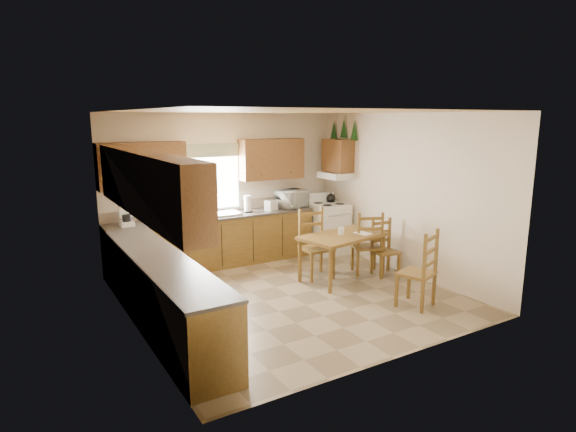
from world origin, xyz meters
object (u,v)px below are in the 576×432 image
chair_near_left (417,268)px  chair_far_left (317,244)px  chair_near_right (367,242)px  dining_table (342,257)px  chair_far_right (386,248)px  microwave (292,199)px  stove (329,229)px

chair_near_left → chair_far_left: chair_far_left is taller
chair_near_right → chair_far_left: (-0.85, 0.26, 0.03)m
dining_table → chair_far_right: 0.77m
microwave → chair_near_right: bearing=-96.9°
chair_near_right → chair_far_left: chair_far_left is taller
chair_near_left → microwave: bearing=-108.9°
chair_far_right → microwave: bearing=117.5°
stove → microwave: bearing=158.3°
chair_near_right → chair_far_right: size_ratio=1.15×
dining_table → chair_far_left: 0.47m
chair_far_left → chair_near_right: bearing=-13.6°
stove → chair_near_right: 1.40m
chair_near_left → chair_far_right: bearing=-134.7°
stove → microwave: 0.94m
dining_table → stove: bearing=52.3°
chair_near_left → chair_near_right: 1.53m
chair_far_right → stove: bearing=99.1°
chair_far_left → chair_far_right: chair_far_left is taller
dining_table → chair_near_right: 0.56m
chair_near_right → chair_far_right: chair_near_right is taller
microwave → dining_table: (-0.08, -1.73, -0.71)m
microwave → dining_table: bearing=-114.4°
microwave → dining_table: size_ratio=0.39×
stove → chair_near_left: bearing=-96.7°
dining_table → chair_far_left: chair_far_left is taller
chair_near_right → microwave: bearing=-50.4°
dining_table → chair_near_right: size_ratio=1.29×
microwave → chair_far_right: bearing=-93.1°
stove → chair_far_left: bearing=-128.8°
stove → microwave: size_ratio=1.75×
chair_far_left → stove: bearing=50.5°
dining_table → chair_far_right: (0.73, -0.22, 0.10)m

